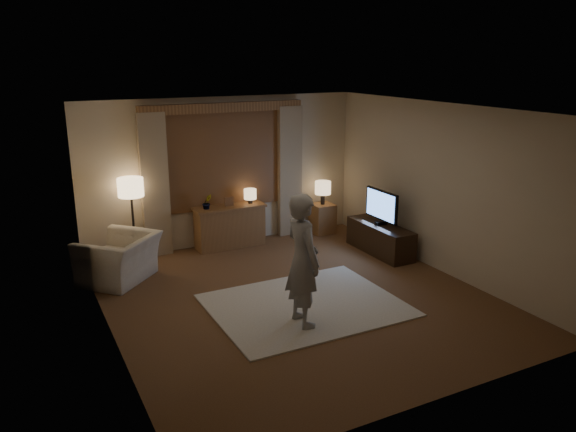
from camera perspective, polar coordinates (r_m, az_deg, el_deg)
room at (r=7.90m, az=-0.72°, el=1.86°), size 5.04×5.54×2.64m
rug at (r=7.69m, az=1.79°, el=-9.04°), size 2.50×2.00×0.02m
sideboard at (r=9.93m, az=-5.93°, el=-1.16°), size 1.20×0.40×0.70m
picture_frame at (r=9.80m, az=-6.00°, el=1.35°), size 0.16×0.02×0.20m
plant at (r=9.66m, az=-8.22°, el=1.36°), size 0.17×0.13×0.30m
table_lamp_sideboard at (r=9.93m, az=-3.87°, el=2.17°), size 0.22×0.22×0.30m
floor_lamp at (r=9.27m, az=-15.67°, el=2.36°), size 0.41×0.41×1.40m
armchair at (r=8.75m, az=-16.79°, el=-4.18°), size 1.41×1.41×0.69m
side_table at (r=10.69m, az=3.51°, el=-0.25°), size 0.40×0.40×0.56m
table_lamp_side at (r=10.54m, az=3.56°, el=2.82°), size 0.30×0.30×0.44m
tv_stand at (r=9.72m, az=9.34°, el=-2.28°), size 0.45×1.40×0.50m
tv at (r=9.56m, az=9.48°, el=1.02°), size 0.20×0.83×0.60m
person at (r=6.87m, az=1.51°, el=-4.49°), size 0.40×0.61×1.68m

